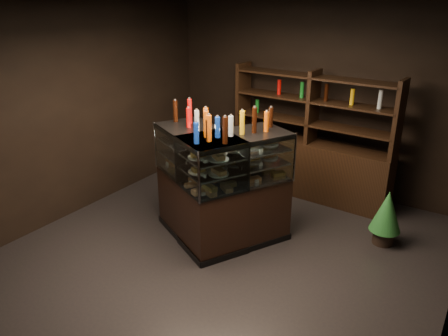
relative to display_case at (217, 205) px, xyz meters
The scene contains 7 objects.
ground 0.58m from the display_case, 24.15° to the right, with size 5.00×5.00×0.00m, color black.
room_shell 1.48m from the display_case, 24.15° to the right, with size 5.02×5.02×3.01m.
display_case is the anchor object (origin of this frame).
food_display 0.65m from the display_case, 72.49° to the right, with size 1.41×1.18×0.45m.
bottles_top 1.11m from the display_case, 107.51° to the left, with size 1.24×1.04×0.30m.
potted_conifer 2.16m from the display_case, 29.97° to the left, with size 0.39×0.39×0.84m.
back_shelving 1.98m from the display_case, 77.07° to the left, with size 2.59×0.55×2.00m.
Camera 1 is at (2.55, -4.06, 3.03)m, focal length 35.00 mm.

